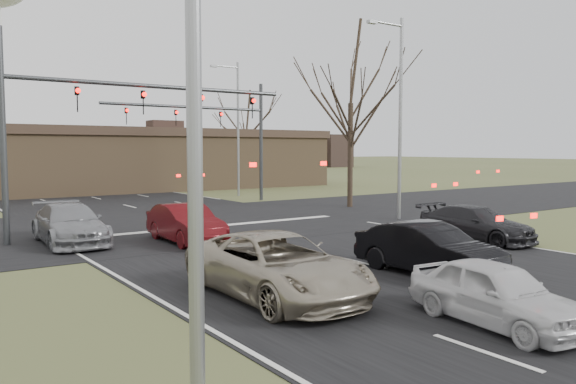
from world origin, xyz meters
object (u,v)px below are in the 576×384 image
Objects in this scene: car_charcoal_sedan at (476,224)px; car_white_sedan at (496,293)px; mast_arm_near at (93,111)px; building at (95,160)px; streetlight_right_far at (236,122)px; car_silver_suv at (277,266)px; car_black_hatch at (429,249)px; car_grey_ahead at (70,224)px; car_red_ahead at (186,224)px; streetlight_right_near at (398,108)px; mast_arm_far at (225,127)px.

car_white_sedan is at bearing -143.81° from car_charcoal_sedan.
building is at bearing 73.87° from mast_arm_near.
streetlight_right_far is 32.57m from car_white_sedan.
mast_arm_near is 17.06m from car_white_sedan.
car_black_hatch is (4.90, -0.44, -0.04)m from car_silver_suv.
car_white_sedan is at bearing -78.56° from mast_arm_near.
car_charcoal_sedan is at bearing -38.82° from mast_arm_near.
building is 9.51× the size of car_black_hatch.
car_white_sedan is at bearing -110.52° from streetlight_right_far.
car_silver_suv is 1.07× the size of car_grey_ahead.
car_white_sedan is at bearing -60.25° from car_silver_suv.
streetlight_right_far is 2.24× the size of car_red_ahead.
mast_arm_far is at bearing 101.47° from streetlight_right_near.
building reaches higher than car_charcoal_sedan.
mast_arm_far is 2.49× the size of car_red_ahead.
mast_arm_far reaches higher than car_grey_ahead.
car_silver_suv is at bearing -85.99° from mast_arm_near.
car_black_hatch is (5.73, -12.26, -4.34)m from mast_arm_near.
car_black_hatch is 9.56m from car_red_ahead.
streetlight_right_near is 8.42m from car_charcoal_sedan.
streetlight_right_near is 1.00× the size of streetlight_right_far.
mast_arm_near reaches higher than car_white_sedan.
mast_arm_near is 14.38m from streetlight_right_near.
streetlight_right_near is 16.19m from car_grey_ahead.
mast_arm_near is at bearing 138.94° from car_charcoal_sedan.
car_black_hatch reaches higher than car_white_sedan.
building is 15.75m from mast_arm_far.
car_silver_suv is 1.43× the size of car_white_sedan.
mast_arm_far is 17.34m from car_grey_ahead.
car_white_sedan is 0.83× the size of car_charcoal_sedan.
streetlight_right_near reaches higher than mast_arm_far.
streetlight_right_near is 17.01m from streetlight_right_far.
car_silver_suv is 4.92m from car_black_hatch.
car_grey_ahead reaches higher than car_charcoal_sedan.
car_grey_ahead is (-15.82, -15.02, -4.83)m from streetlight_right_far.
building is at bearing 73.59° from car_grey_ahead.
streetlight_right_near is (6.82, -28.00, 2.92)m from building.
car_grey_ahead is (-2.10, 10.80, -0.02)m from car_silver_suv.
streetlight_right_far reaches higher than car_red_ahead.
mast_arm_near reaches higher than car_silver_suv.
building is 13.53m from streetlight_right_far.
building is 28.78m from car_red_ahead.
car_grey_ahead is (-4.54, 15.13, 0.09)m from car_white_sedan.
mast_arm_far is 2.49× the size of car_black_hatch.
building reaches higher than car_red_ahead.
car_grey_ahead is at bearing -136.48° from streetlight_right_far.
car_silver_suv is at bearing -77.32° from car_grey_ahead.
car_red_ahead is at bearing -30.18° from car_grey_ahead.
mast_arm_far is 2.38× the size of car_charcoal_sedan.
car_white_sedan is (-3.96, -41.15, -2.00)m from building.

